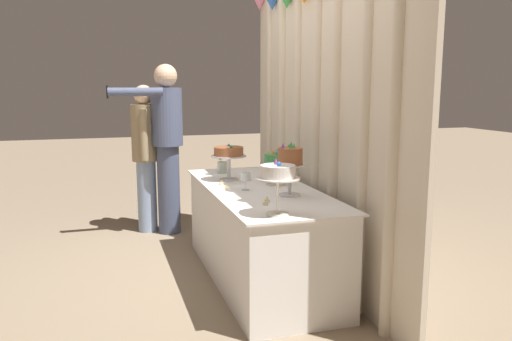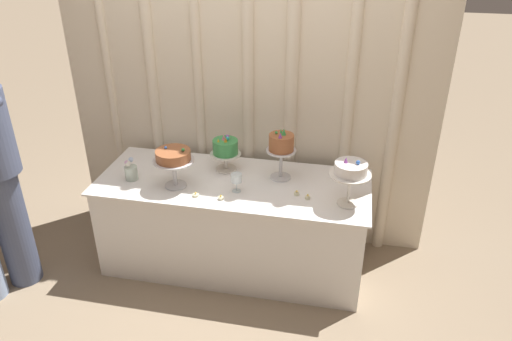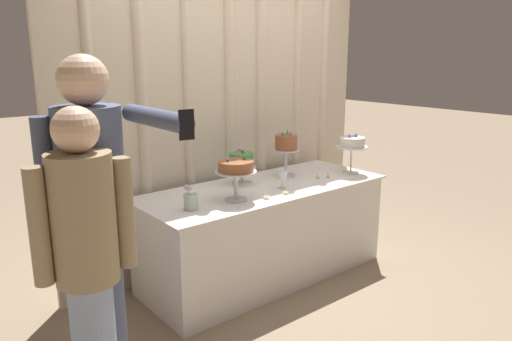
{
  "view_description": "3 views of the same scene",
  "coord_description": "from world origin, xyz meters",
  "views": [
    {
      "loc": [
        3.74,
        -1.09,
        1.55
      ],
      "look_at": [
        0.01,
        0.07,
        0.89
      ],
      "focal_mm": 35.51,
      "sensor_mm": 36.0,
      "label": 1
    },
    {
      "loc": [
        0.81,
        -2.96,
        2.53
      ],
      "look_at": [
        0.18,
        0.09,
        0.87
      ],
      "focal_mm": 34.29,
      "sensor_mm": 36.0,
      "label": 2
    },
    {
      "loc": [
        -2.34,
        -2.67,
        1.78
      ],
      "look_at": [
        -0.11,
        0.07,
        0.9
      ],
      "focal_mm": 33.84,
      "sensor_mm": 36.0,
      "label": 3
    }
  ],
  "objects": [
    {
      "name": "flower_vase",
      "position": [
        -0.75,
        -0.02,
        0.82
      ],
      "size": [
        0.09,
        0.1,
        0.17
      ],
      "color": "#B2C1B2",
      "rests_on": "cake_table"
    },
    {
      "name": "tealight_far_left",
      "position": [
        -0.2,
        -0.16,
        0.76
      ],
      "size": [
        0.05,
        0.05,
        0.04
      ],
      "color": "beige",
      "rests_on": "cake_table"
    },
    {
      "name": "tealight_near_right",
      "position": [
        0.49,
        0.0,
        0.76
      ],
      "size": [
        0.04,
        0.04,
        0.04
      ],
      "color": "beige",
      "rests_on": "cake_table"
    },
    {
      "name": "tealight_near_left",
      "position": [
        -0.02,
        -0.16,
        0.76
      ],
      "size": [
        0.04,
        0.04,
        0.04
      ],
      "color": "beige",
      "rests_on": "cake_table"
    },
    {
      "name": "tealight_far_right",
      "position": [
        0.57,
        -0.04,
        0.77
      ],
      "size": [
        0.04,
        0.04,
        0.04
      ],
      "color": "beige",
      "rests_on": "cake_table"
    },
    {
      "name": "wine_glass",
      "position": [
        0.06,
        -0.03,
        0.86
      ],
      "size": [
        0.08,
        0.08,
        0.14
      ],
      "color": "silver",
      "rests_on": "cake_table"
    },
    {
      "name": "cake_display_midleft",
      "position": [
        -0.1,
        0.27,
        0.93
      ],
      "size": [
        0.23,
        0.23,
        0.29
      ],
      "color": "silver",
      "rests_on": "cake_table"
    },
    {
      "name": "draped_curtain",
      "position": [
        0.03,
        0.58,
        1.51
      ],
      "size": [
        2.97,
        0.2,
        2.81
      ],
      "color": "beige",
      "rests_on": "ground_plane"
    },
    {
      "name": "cake_display_rightmost",
      "position": [
        0.84,
        -0.05,
        1.01
      ],
      "size": [
        0.28,
        0.28,
        0.35
      ],
      "color": "silver",
      "rests_on": "cake_table"
    },
    {
      "name": "cake_display_leftmost",
      "position": [
        -0.39,
        -0.05,
        0.98
      ],
      "size": [
        0.3,
        0.3,
        0.31
      ],
      "color": "silver",
      "rests_on": "cake_table"
    },
    {
      "name": "cake_display_midright",
      "position": [
        0.34,
        0.22,
        1.02
      ],
      "size": [
        0.22,
        0.22,
        0.4
      ],
      "color": "silver",
      "rests_on": "cake_table"
    },
    {
      "name": "ground_plane",
      "position": [
        0.0,
        0.0,
        0.0
      ],
      "size": [
        24.0,
        24.0,
        0.0
      ],
      "primitive_type": "plane",
      "color": "gray"
    },
    {
      "name": "cake_table",
      "position": [
        0.0,
        0.1,
        0.38
      ],
      "size": [
        2.02,
        0.8,
        0.75
      ],
      "color": "white",
      "rests_on": "ground_plane"
    }
  ]
}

